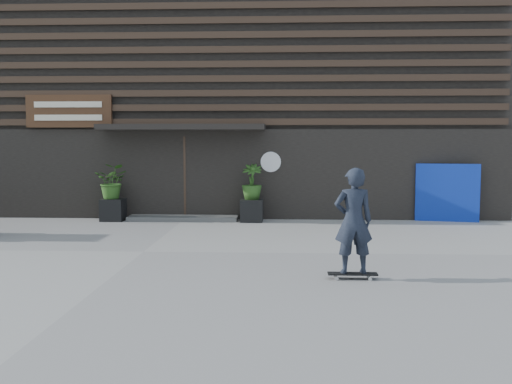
{
  "coord_description": "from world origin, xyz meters",
  "views": [
    {
      "loc": [
        2.73,
        -11.17,
        2.17
      ],
      "look_at": [
        2.17,
        1.02,
        1.1
      ],
      "focal_mm": 40.78,
      "sensor_mm": 36.0,
      "label": 1
    }
  ],
  "objects_px": {
    "planter_pot_left": "(113,210)",
    "blue_tarp": "(447,193)",
    "planter_pot_right": "(252,211)",
    "skateboarder": "(353,221)"
  },
  "relations": [
    {
      "from": "planter_pot_left",
      "to": "blue_tarp",
      "type": "height_order",
      "value": "blue_tarp"
    },
    {
      "from": "planter_pot_left",
      "to": "planter_pot_right",
      "type": "height_order",
      "value": "same"
    },
    {
      "from": "planter_pot_right",
      "to": "blue_tarp",
      "type": "distance_m",
      "value": 5.32
    },
    {
      "from": "planter_pot_right",
      "to": "skateboarder",
      "type": "height_order",
      "value": "skateboarder"
    },
    {
      "from": "planter_pot_right",
      "to": "blue_tarp",
      "type": "relative_size",
      "value": 0.36
    },
    {
      "from": "planter_pot_left",
      "to": "blue_tarp",
      "type": "relative_size",
      "value": 0.36
    },
    {
      "from": "planter_pot_left",
      "to": "planter_pot_right",
      "type": "distance_m",
      "value": 3.8
    },
    {
      "from": "blue_tarp",
      "to": "planter_pot_right",
      "type": "bearing_deg",
      "value": -166.31
    },
    {
      "from": "planter_pot_left",
      "to": "skateboarder",
      "type": "xyz_separation_m",
      "value": [
        5.74,
        -6.5,
        0.62
      ]
    },
    {
      "from": "planter_pot_left",
      "to": "blue_tarp",
      "type": "distance_m",
      "value": 9.1
    }
  ]
}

